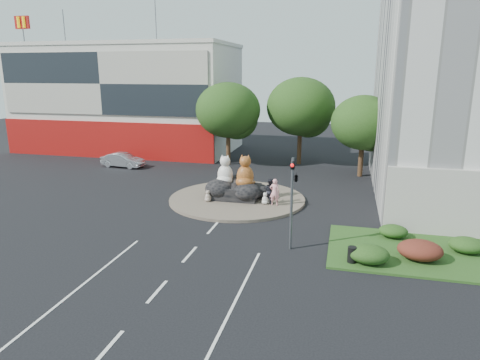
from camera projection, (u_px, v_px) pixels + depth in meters
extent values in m
plane|color=black|center=(190.00, 254.00, 22.32)|extent=(120.00, 120.00, 0.00)
cylinder|color=brown|center=(237.00, 199.00, 31.69)|extent=(10.00, 10.00, 0.20)
cube|color=beige|center=(129.00, 99.00, 51.38)|extent=(25.00, 12.00, 12.00)
cube|color=maroon|center=(105.00, 140.00, 46.68)|extent=(25.00, 0.30, 4.00)
cube|color=#B2AD9E|center=(100.00, 84.00, 45.15)|extent=(24.00, 0.15, 6.50)
cube|color=beige|center=(126.00, 45.00, 49.84)|extent=(25.20, 12.20, 0.40)
cylinder|color=#595B60|center=(64.00, 27.00, 51.17)|extent=(0.10, 0.10, 4.00)
cylinder|color=#595B60|center=(156.00, 22.00, 50.35)|extent=(0.10, 0.10, 5.00)
cube|color=maroon|center=(22.00, 22.00, 47.95)|extent=(1.80, 0.25, 1.40)
cube|color=#284617|center=(426.00, 253.00, 22.31)|extent=(10.00, 6.00, 0.12)
cylinder|color=#382314|center=(228.00, 146.00, 43.48)|extent=(0.44, 0.44, 3.74)
ellipsoid|color=#1C3C13|center=(228.00, 110.00, 42.57)|extent=(6.46, 6.46, 5.49)
sphere|color=#1C3C13|center=(237.00, 118.00, 43.06)|extent=(4.25, 4.25, 4.25)
sphere|color=#1C3C13|center=(221.00, 116.00, 42.60)|extent=(3.74, 3.74, 3.74)
cylinder|color=#382314|center=(299.00, 145.00, 43.69)|extent=(0.44, 0.44, 3.96)
ellipsoid|color=#1C3C13|center=(301.00, 107.00, 42.73)|extent=(6.84, 6.84, 5.81)
sphere|color=#1C3C13|center=(309.00, 115.00, 43.24)|extent=(4.50, 4.50, 4.50)
sphere|color=#1C3C13|center=(293.00, 113.00, 42.77)|extent=(3.96, 3.96, 3.96)
cylinder|color=#382314|center=(361.00, 158.00, 38.60)|extent=(0.44, 0.44, 3.30)
ellipsoid|color=#1C3C13|center=(363.00, 123.00, 37.81)|extent=(5.70, 5.70, 4.84)
sphere|color=#1C3C13|center=(372.00, 131.00, 38.27)|extent=(3.75, 3.75, 3.75)
sphere|color=#1C3C13|center=(355.00, 129.00, 37.82)|extent=(3.30, 3.30, 3.30)
ellipsoid|color=#1C3C13|center=(369.00, 254.00, 21.01)|extent=(2.00, 1.60, 0.90)
ellipsoid|color=#4F2415|center=(420.00, 250.00, 21.35)|extent=(2.20, 1.76, 0.99)
ellipsoid|color=#1C3C13|center=(467.00, 245.00, 22.20)|extent=(1.80, 1.44, 0.81)
ellipsoid|color=#1C3C13|center=(393.00, 231.00, 24.25)|extent=(1.60, 1.28, 0.72)
cylinder|color=#595B60|center=(291.00, 205.00, 22.41)|extent=(0.14, 0.14, 5.00)
imported|color=black|center=(292.00, 173.00, 21.99)|extent=(0.21, 0.26, 1.30)
imported|color=black|center=(296.00, 177.00, 21.99)|extent=(0.26, 1.24, 0.50)
sphere|color=red|center=(292.00, 165.00, 21.71)|extent=(0.18, 0.18, 0.18)
cylinder|color=#595B60|center=(437.00, 161.00, 25.80)|extent=(0.18, 0.18, 8.00)
cylinder|color=#595B60|center=(426.00, 94.00, 25.05)|extent=(2.00, 0.12, 0.12)
cube|color=silver|center=(408.00, 95.00, 25.31)|extent=(0.50, 0.22, 0.12)
imported|color=pink|center=(275.00, 192.00, 29.63)|extent=(0.72, 0.50, 1.90)
imported|color=black|center=(270.00, 191.00, 30.18)|extent=(1.09, 1.07, 1.77)
imported|color=#B8BAC0|center=(123.00, 160.00, 42.49)|extent=(4.45, 1.91, 1.42)
cylinder|color=black|center=(352.00, 255.00, 21.06)|extent=(0.45, 0.45, 0.80)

